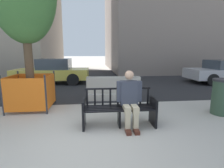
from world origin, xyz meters
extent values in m
plane|color=#B7B2A8|center=(0.00, 0.00, 0.00)|extent=(200.00, 200.00, 0.00)
cube|color=#28282B|center=(0.00, 8.70, 0.00)|extent=(120.00, 12.00, 0.01)
cube|color=black|center=(-0.03, 0.79, 0.33)|extent=(0.06, 0.51, 0.66)
cube|color=black|center=(1.61, 0.75, 0.33)|extent=(0.06, 0.51, 0.66)
cube|color=black|center=(0.79, 0.77, 0.22)|extent=(0.05, 0.32, 0.45)
cube|color=black|center=(0.79, 0.54, 0.45)|extent=(1.60, 0.11, 0.02)
cube|color=black|center=(0.79, 0.66, 0.45)|extent=(1.60, 0.11, 0.02)
cube|color=black|center=(0.79, 0.77, 0.45)|extent=(1.60, 0.11, 0.02)
cube|color=black|center=(0.80, 0.89, 0.45)|extent=(1.60, 0.11, 0.02)
cube|color=black|center=(0.80, 1.00, 0.45)|extent=(1.60, 0.11, 0.02)
cube|color=black|center=(0.80, 1.01, 0.86)|extent=(1.60, 0.07, 0.04)
cube|color=black|center=(0.05, 1.03, 0.65)|extent=(0.04, 0.03, 0.38)
cube|color=black|center=(0.24, 1.02, 0.65)|extent=(0.04, 0.03, 0.38)
cube|color=black|center=(0.42, 1.02, 0.65)|extent=(0.04, 0.03, 0.38)
cube|color=black|center=(0.61, 1.02, 0.65)|extent=(0.04, 0.03, 0.38)
cube|color=black|center=(0.80, 1.01, 0.65)|extent=(0.04, 0.03, 0.38)
cube|color=black|center=(0.99, 1.01, 0.65)|extent=(0.04, 0.03, 0.38)
cube|color=black|center=(1.17, 1.00, 0.65)|extent=(0.04, 0.03, 0.38)
cube|color=black|center=(1.36, 1.00, 0.65)|extent=(0.04, 0.03, 0.38)
cube|color=black|center=(1.55, 0.99, 0.65)|extent=(0.04, 0.03, 0.38)
cube|color=black|center=(-0.03, 0.77, 0.65)|extent=(0.06, 0.46, 0.03)
cube|color=black|center=(1.61, 0.73, 0.65)|extent=(0.06, 0.46, 0.03)
cube|color=#383D4C|center=(1.03, 0.84, 0.79)|extent=(0.41, 0.25, 0.56)
sphere|color=tan|center=(1.03, 0.82, 1.21)|extent=(0.21, 0.21, 0.21)
cube|color=#C6B793|center=(0.94, 0.62, 0.48)|extent=(0.15, 0.44, 0.14)
cube|color=#C6B793|center=(1.12, 0.61, 0.48)|extent=(0.15, 0.44, 0.14)
cube|color=#C6B793|center=(0.93, 0.45, 0.23)|extent=(0.11, 0.11, 0.45)
cube|color=#C6B793|center=(1.11, 0.44, 0.23)|extent=(0.11, 0.11, 0.45)
cube|color=#4C2319|center=(0.93, 0.37, 0.04)|extent=(0.12, 0.26, 0.08)
cube|color=#4C2319|center=(1.11, 0.36, 0.04)|extent=(0.12, 0.26, 0.08)
cube|color=#383D4C|center=(0.79, 0.81, 0.83)|extent=(0.09, 0.12, 0.48)
cube|color=#383D4C|center=(1.28, 0.80, 0.83)|extent=(0.09, 0.12, 0.48)
cube|color=#ADA89E|center=(0.96, 3.29, 0.12)|extent=(2.03, 0.77, 0.24)
cube|color=#ADA89E|center=(0.96, 3.29, 0.54)|extent=(2.01, 0.39, 0.60)
cylinder|color=brown|center=(-1.70, 2.39, 1.33)|extent=(0.24, 0.24, 2.66)
cylinder|color=#2D2D33|center=(-2.28, 1.81, 0.56)|extent=(0.05, 0.05, 1.12)
cylinder|color=#2D2D33|center=(-1.12, 1.81, 0.56)|extent=(0.05, 0.05, 1.12)
cylinder|color=#2D2D33|center=(-2.28, 2.97, 0.56)|extent=(0.05, 0.05, 1.12)
cylinder|color=#2D2D33|center=(-1.12, 2.97, 0.56)|extent=(0.05, 0.05, 1.12)
cube|color=orange|center=(-1.70, 1.81, 0.56)|extent=(1.16, 0.03, 0.94)
cube|color=orange|center=(-1.70, 2.97, 0.56)|extent=(1.16, 0.03, 0.94)
cube|color=orange|center=(-2.28, 2.39, 0.56)|extent=(0.03, 1.16, 0.94)
cube|color=orange|center=(-1.12, 2.39, 0.56)|extent=(0.03, 1.16, 0.94)
cube|color=#DBC64C|center=(-2.10, 7.12, 0.54)|extent=(4.11, 1.82, 0.56)
cube|color=#38424C|center=(-1.94, 7.12, 1.11)|extent=(1.75, 1.56, 0.58)
cylinder|color=black|center=(-3.38, 6.33, 0.32)|extent=(0.64, 0.23, 0.64)
cylinder|color=black|center=(-3.35, 7.97, 0.32)|extent=(0.64, 0.23, 0.64)
cylinder|color=black|center=(-0.86, 6.28, 0.32)|extent=(0.64, 0.23, 0.64)
cylinder|color=black|center=(-0.82, 7.92, 0.32)|extent=(0.64, 0.23, 0.64)
cube|color=#B7B7BC|center=(7.79, 6.19, 0.54)|extent=(4.20, 1.93, 0.56)
cylinder|color=black|center=(6.48, 5.36, 0.32)|extent=(0.64, 0.23, 0.64)
cylinder|color=black|center=(6.52, 7.09, 0.32)|extent=(0.64, 0.23, 0.64)
cylinder|color=#334C38|center=(3.80, 1.28, 0.47)|extent=(0.55, 0.55, 0.94)
cylinder|color=#2D2D33|center=(3.80, 1.28, 0.97)|extent=(0.57, 0.57, 0.06)
camera|label=1|loc=(0.19, -3.10, 1.71)|focal=28.00mm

